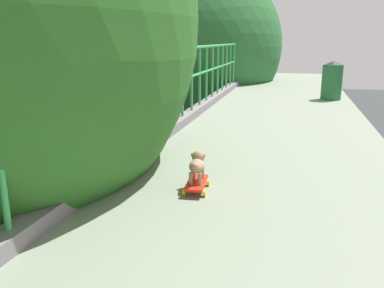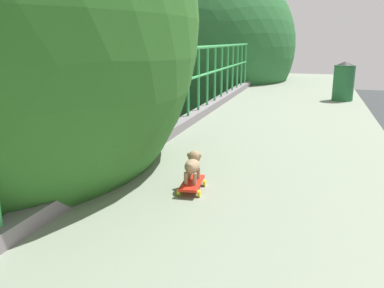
{
  "view_description": "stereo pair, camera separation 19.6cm",
  "coord_description": "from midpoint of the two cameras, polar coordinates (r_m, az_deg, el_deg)",
  "views": [
    {
      "loc": [
        1.52,
        -0.53,
        6.81
      ],
      "look_at": [
        0.42,
        3.7,
        5.66
      ],
      "focal_mm": 37.46,
      "sensor_mm": 36.0,
      "label": 1
    },
    {
      "loc": [
        1.71,
        -0.47,
        6.81
      ],
      "look_at": [
        0.42,
        3.7,
        5.66
      ],
      "focal_mm": 37.46,
      "sensor_mm": 36.0,
      "label": 2
    }
  ],
  "objects": [
    {
      "name": "litter_bin",
      "position": [
        9.75,
        18.76,
        8.61
      ],
      "size": [
        0.46,
        0.46,
        0.87
      ],
      "color": "#246435",
      "rests_on": "overpass_deck"
    },
    {
      "name": "car_green_sixth",
      "position": [
        16.48,
        -24.65,
        -8.59
      ],
      "size": [
        1.98,
        4.4,
        1.47
      ],
      "color": "#1E6334",
      "rests_on": "ground"
    },
    {
      "name": "small_dog",
      "position": [
        3.65,
        -0.8,
        -2.86
      ],
      "size": [
        0.16,
        0.32,
        0.27
      ],
      "color": "#997B5B",
      "rests_on": "toy_skateboard"
    },
    {
      "name": "toy_skateboard",
      "position": [
        3.68,
        -0.89,
        -5.67
      ],
      "size": [
        0.24,
        0.43,
        0.09
      ],
      "color": "red",
      "rests_on": "overpass_deck"
    },
    {
      "name": "roadside_tree_far",
      "position": [
        14.41,
        0.59,
        13.77
      ],
      "size": [
        5.7,
        5.7,
        9.41
      ],
      "color": "brown",
      "rests_on": "ground"
    },
    {
      "name": "car_black_seventh",
      "position": [
        18.11,
        -6.42,
        -5.06
      ],
      "size": [
        1.98,
        4.25,
        1.49
      ],
      "color": "black",
      "rests_on": "ground"
    },
    {
      "name": "car_white_fifth",
      "position": [
        12.29,
        -20.54,
        -16.04
      ],
      "size": [
        1.92,
        3.96,
        1.54
      ],
      "color": "white",
      "rests_on": "ground"
    },
    {
      "name": "city_bus",
      "position": [
        26.89,
        -7.86,
        3.79
      ],
      "size": [
        2.61,
        11.92,
        3.15
      ],
      "color": "beige",
      "rests_on": "ground"
    }
  ]
}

